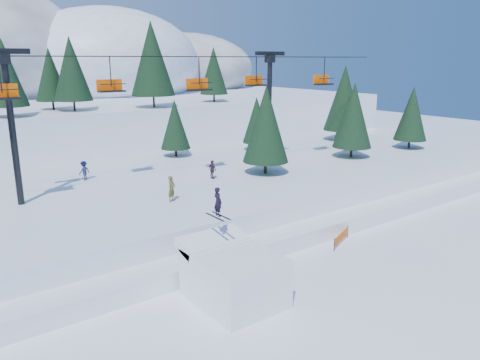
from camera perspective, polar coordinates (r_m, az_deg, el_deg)
ground at (r=24.79m, az=7.15°, el=-14.85°), size 160.00×160.00×0.00m
mid_shelf at (r=38.28m, az=-11.67°, el=-2.27°), size 70.00×22.00×2.50m
berm at (r=30.20m, az=-3.41°, el=-8.01°), size 70.00×6.00×1.10m
jump_kicker at (r=24.44m, az=-0.86°, el=-11.50°), size 3.80×5.18×5.72m
chairlift at (r=37.64m, az=-9.76°, el=10.07°), size 46.00×3.21×10.28m
conifer_stand at (r=38.99m, az=-9.60°, el=6.36°), size 62.45×16.60×8.93m
distant_skiers at (r=38.00m, az=-11.17°, el=0.84°), size 31.28×10.50×1.82m
banner_near at (r=32.37m, az=12.25°, el=-6.76°), size 2.63×1.17×0.90m
banner_far at (r=34.39m, az=11.30°, el=-5.43°), size 2.72×0.93×0.90m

